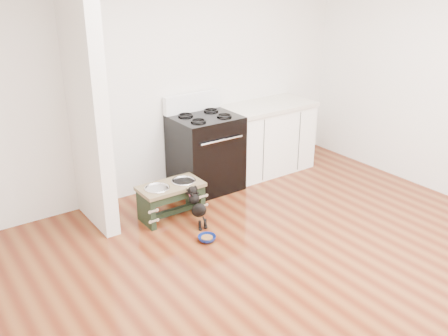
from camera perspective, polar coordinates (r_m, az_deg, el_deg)
ground at (r=4.62m, az=10.40°, el=-12.09°), size 5.00×5.00×0.00m
room_shell at (r=3.95m, az=12.03°, el=7.72°), size 5.00×5.00×5.00m
partition_wall at (r=5.12m, az=-15.50°, el=7.58°), size 0.15×0.80×2.70m
oven_range at (r=6.03m, az=-2.15°, el=1.90°), size 0.76×0.69×1.14m
cabinet_run at (r=6.61m, az=4.90°, el=3.45°), size 1.24×0.64×0.91m
dog_feeder at (r=5.42m, az=-6.05°, el=-3.01°), size 0.70×0.37×0.40m
puppy at (r=5.25m, az=-3.11°, el=-4.30°), size 0.12×0.36×0.43m
floor_bowl at (r=5.05m, az=-1.96°, el=-8.05°), size 0.22×0.22×0.06m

